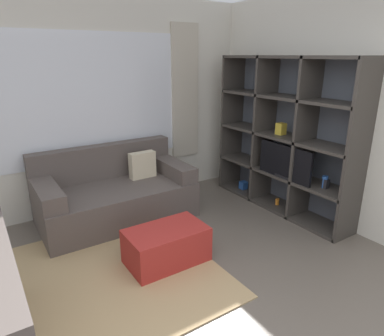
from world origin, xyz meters
The scene contains 6 objects.
wall_back centered at (0.00, 3.34, 1.36)m, with size 5.69×0.11×2.70m.
wall_right centered at (2.28, 1.65, 1.35)m, with size 0.07×4.51×2.70m, color silver.
area_rug centered at (-0.62, 1.70, 0.01)m, with size 2.26×2.00×0.01m, color tan.
shelving_unit centered at (2.07, 1.92, 0.97)m, with size 0.42×2.08×1.97m.
couch_main centered at (0.07, 2.82, 0.31)m, with size 1.83×0.97×0.88m.
ottoman centered at (0.12, 1.60, 0.18)m, with size 0.78×0.47×0.37m.
Camera 1 is at (-1.29, -1.02, 1.98)m, focal length 32.00 mm.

